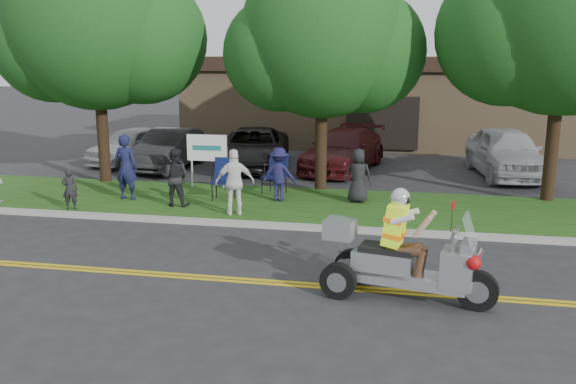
% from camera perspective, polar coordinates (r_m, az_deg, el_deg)
% --- Properties ---
extents(ground, '(120.00, 120.00, 0.00)m').
position_cam_1_polar(ground, '(12.01, -4.23, -7.38)').
color(ground, '#28282B').
rests_on(ground, ground).
extents(centerline_near, '(60.00, 0.10, 0.01)m').
position_cam_1_polar(centerline_near, '(11.48, -5.00, -8.33)').
color(centerline_near, gold).
rests_on(centerline_near, ground).
extents(centerline_far, '(60.00, 0.10, 0.01)m').
position_cam_1_polar(centerline_far, '(11.62, -4.78, -8.05)').
color(centerline_far, gold).
rests_on(centerline_far, ground).
extents(curb, '(60.00, 0.25, 0.12)m').
position_cam_1_polar(curb, '(14.80, -1.14, -3.16)').
color(curb, '#A8A89E').
rests_on(curb, ground).
extents(grass_verge, '(60.00, 4.00, 0.10)m').
position_cam_1_polar(grass_verge, '(16.84, 0.41, -1.20)').
color(grass_verge, '#164512').
rests_on(grass_verge, ground).
extents(commercial_building, '(18.00, 8.20, 4.00)m').
position_cam_1_polar(commercial_building, '(29.93, 9.19, 8.60)').
color(commercial_building, '#9E7F5B').
rests_on(commercial_building, ground).
extents(tree_left, '(6.62, 5.40, 7.78)m').
position_cam_1_polar(tree_left, '(20.25, -17.34, 14.29)').
color(tree_left, '#332114').
rests_on(tree_left, ground).
extents(tree_mid, '(5.88, 4.80, 7.05)m').
position_cam_1_polar(tree_mid, '(18.26, 3.40, 13.74)').
color(tree_mid, '#332114').
rests_on(tree_mid, ground).
extents(tree_right, '(6.86, 5.60, 8.07)m').
position_cam_1_polar(tree_right, '(18.36, 24.61, 14.49)').
color(tree_right, '#332114').
rests_on(tree_right, ground).
extents(business_sign, '(1.25, 0.06, 1.75)m').
position_cam_1_polar(business_sign, '(18.66, -7.59, 3.84)').
color(business_sign, silver).
rests_on(business_sign, ground).
extents(trike_scooter, '(2.98, 1.27, 1.96)m').
position_cam_1_polar(trike_scooter, '(10.64, 10.43, -6.35)').
color(trike_scooter, black).
rests_on(trike_scooter, ground).
extents(lawn_chair_a, '(0.78, 0.79, 1.17)m').
position_cam_1_polar(lawn_chair_a, '(17.91, -1.11, 1.97)').
color(lawn_chair_a, black).
rests_on(lawn_chair_a, grass_verge).
extents(lawn_chair_b, '(0.65, 0.67, 1.16)m').
position_cam_1_polar(lawn_chair_b, '(17.31, -5.99, 1.50)').
color(lawn_chair_b, black).
rests_on(lawn_chair_b, grass_verge).
extents(spectator_adult_left, '(0.71, 0.50, 1.85)m').
position_cam_1_polar(spectator_adult_left, '(17.69, -14.92, 2.27)').
color(spectator_adult_left, '#16193F').
rests_on(spectator_adult_left, grass_verge).
extents(spectator_adult_mid, '(0.78, 0.61, 1.57)m').
position_cam_1_polar(spectator_adult_mid, '(16.66, -10.51, 1.37)').
color(spectator_adult_mid, black).
rests_on(spectator_adult_mid, grass_verge).
extents(spectator_adult_right, '(1.07, 0.73, 1.69)m').
position_cam_1_polar(spectator_adult_right, '(15.51, -5.00, 0.92)').
color(spectator_adult_right, white).
rests_on(spectator_adult_right, grass_verge).
extents(spectator_chair_a, '(0.98, 0.58, 1.50)m').
position_cam_1_polar(spectator_chair_a, '(16.95, -0.84, 1.67)').
color(spectator_chair_a, '#1A1844').
rests_on(spectator_chair_a, grass_verge).
extents(spectator_chair_b, '(0.74, 0.48, 1.50)m').
position_cam_1_polar(spectator_chair_b, '(16.89, 6.58, 1.54)').
color(spectator_chair_b, black).
rests_on(spectator_chair_b, grass_verge).
extents(child_left, '(0.46, 0.37, 1.09)m').
position_cam_1_polar(child_left, '(17.04, -19.75, 0.26)').
color(child_left, black).
rests_on(child_left, grass_verge).
extents(parked_car_far_left, '(2.59, 4.37, 1.39)m').
position_cam_1_polar(parked_car_far_left, '(24.30, -14.41, 4.29)').
color(parked_car_far_left, '#B4B7BC').
rests_on(parked_car_far_left, ground).
extents(parked_car_left, '(1.75, 4.43, 1.44)m').
position_cam_1_polar(parked_car_left, '(22.78, -11.06, 3.96)').
color(parked_car_left, '#2A2A2C').
rests_on(parked_car_left, ground).
extents(parked_car_mid, '(3.14, 5.50, 1.45)m').
position_cam_1_polar(parked_car_mid, '(22.57, -3.22, 4.12)').
color(parked_car_mid, black).
rests_on(parked_car_mid, ground).
extents(parked_car_right, '(3.07, 5.36, 1.46)m').
position_cam_1_polar(parked_car_right, '(22.16, 5.20, 3.94)').
color(parked_car_right, '#420F11').
rests_on(parked_car_right, ground).
extents(parked_car_far_right, '(2.60, 5.16, 1.68)m').
position_cam_1_polar(parked_car_far_right, '(22.18, 19.71, 3.54)').
color(parked_car_far_right, '#ADAEB4').
rests_on(parked_car_far_right, ground).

